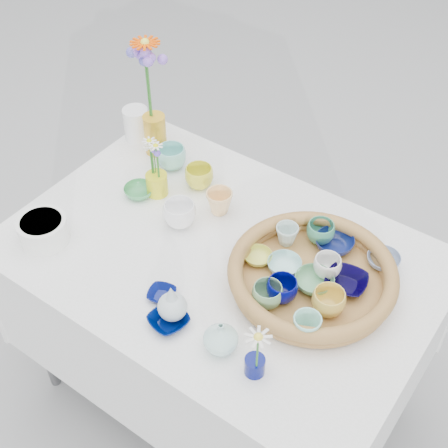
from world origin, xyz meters
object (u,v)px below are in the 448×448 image
Objects in this scene: display_table at (221,390)px; bud_vase_seafoam at (221,337)px; wicker_tray at (312,276)px; tall_vase_yellow at (155,134)px.

display_table is 13.33× the size of bud_vase_seafoam.
display_table is at bearing -169.88° from wicker_tray.
display_table is at bearing -29.99° from tall_vase_yellow.
bud_vase_seafoam reaches higher than display_table.
tall_vase_yellow is (-0.47, 0.27, 0.84)m from display_table.
bud_vase_seafoam is at bearing -104.62° from wicker_tray.
bud_vase_seafoam reaches higher than wicker_tray.
display_table is 0.88m from bud_vase_seafoam.
bud_vase_seafoam is at bearing -53.92° from display_table.
tall_vase_yellow is at bearing 150.01° from display_table.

